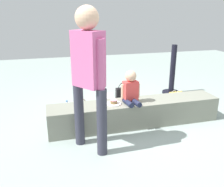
# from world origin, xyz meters

# --- Properties ---
(ground_plane) EXTENTS (12.00, 12.00, 0.00)m
(ground_plane) POSITION_xyz_m (0.00, 0.00, 0.00)
(ground_plane) COLOR #92A29C
(concrete_ledge) EXTENTS (2.61, 0.44, 0.37)m
(concrete_ledge) POSITION_xyz_m (0.00, 0.00, 0.19)
(concrete_ledge) COLOR gray
(concrete_ledge) RESTS_ON ground_plane
(child_seated) EXTENTS (0.28, 0.32, 0.48)m
(child_seated) POSITION_xyz_m (-0.09, -0.03, 0.59)
(child_seated) COLOR #1F2540
(child_seated) RESTS_ON concrete_ledge
(adult_standing) EXTENTS (0.38, 0.44, 1.73)m
(adult_standing) POSITION_xyz_m (-0.78, -0.51, 1.04)
(adult_standing) COLOR #2F2F3E
(adult_standing) RESTS_ON ground_plane
(cake_plate) EXTENTS (0.22, 0.22, 0.07)m
(cake_plate) POSITION_xyz_m (-0.35, -0.02, 0.40)
(cake_plate) COLOR white
(cake_plate) RESTS_ON concrete_ledge
(gift_bag) EXTENTS (0.25, 0.12, 0.33)m
(gift_bag) POSITION_xyz_m (0.96, 0.46, 0.14)
(gift_bag) COLOR gold
(gift_bag) RESTS_ON ground_plane
(railing_post) EXTENTS (0.36, 0.36, 1.02)m
(railing_post) POSITION_xyz_m (1.25, 1.19, 0.37)
(railing_post) COLOR black
(railing_post) RESTS_ON ground_plane
(water_bottle_near_gift) EXTENTS (0.07, 0.07, 0.21)m
(water_bottle_near_gift) POSITION_xyz_m (-0.14, 0.40, 0.10)
(water_bottle_near_gift) COLOR silver
(water_bottle_near_gift) RESTS_ON ground_plane
(water_bottle_far_side) EXTENTS (0.07, 0.07, 0.19)m
(water_bottle_far_side) POSITION_xyz_m (-0.96, 0.80, 0.09)
(water_bottle_far_side) COLOR silver
(water_bottle_far_side) RESTS_ON ground_plane
(cake_box_white) EXTENTS (0.31, 0.36, 0.12)m
(cake_box_white) POSITION_xyz_m (-0.19, 1.06, 0.06)
(cake_box_white) COLOR white
(cake_box_white) RESTS_ON ground_plane
(handbag_black_leather) EXTENTS (0.33, 0.11, 0.35)m
(handbag_black_leather) POSITION_xyz_m (0.19, 1.12, 0.12)
(handbag_black_leather) COLOR black
(handbag_black_leather) RESTS_ON ground_plane
(handbag_brown_canvas) EXTENTS (0.30, 0.13, 0.33)m
(handbag_brown_canvas) POSITION_xyz_m (-0.78, 0.51, 0.12)
(handbag_brown_canvas) COLOR brown
(handbag_brown_canvas) RESTS_ON ground_plane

